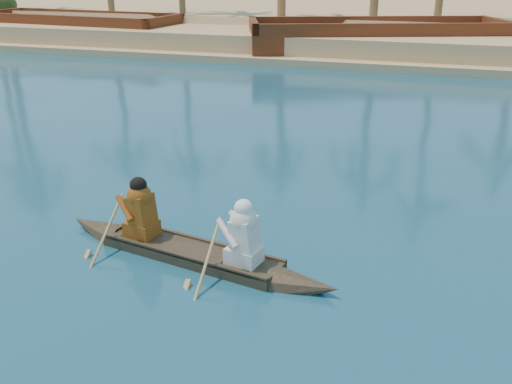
% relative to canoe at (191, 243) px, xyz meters
% --- Properties ---
extents(sandy_embankment, '(150.00, 51.00, 1.50)m').
position_rel_canoe_xyz_m(sandy_embankment, '(6.95, 44.38, 0.24)').
color(sandy_embankment, tan).
rests_on(sandy_embankment, ground).
extents(shrub_cluster, '(100.00, 6.00, 2.40)m').
position_rel_canoe_xyz_m(shrub_cluster, '(6.95, 28.99, 0.91)').
color(shrub_cluster, '#273D16').
rests_on(shrub_cluster, ground).
extents(canoe, '(5.50, 1.72, 1.50)m').
position_rel_canoe_xyz_m(canoe, '(0.00, 0.00, 0.00)').
color(canoe, '#403623').
rests_on(canoe, ground).
extents(barge_left, '(13.53, 5.48, 2.20)m').
position_rel_canoe_xyz_m(barge_left, '(-18.66, 24.32, 0.48)').
color(barge_left, '#602814').
rests_on(barge_left, ground).
extents(barge_mid, '(14.52, 9.14, 2.30)m').
position_rel_canoe_xyz_m(barge_mid, '(0.19, 24.49, 0.51)').
color(barge_mid, '#602814').
rests_on(barge_mid, ground).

